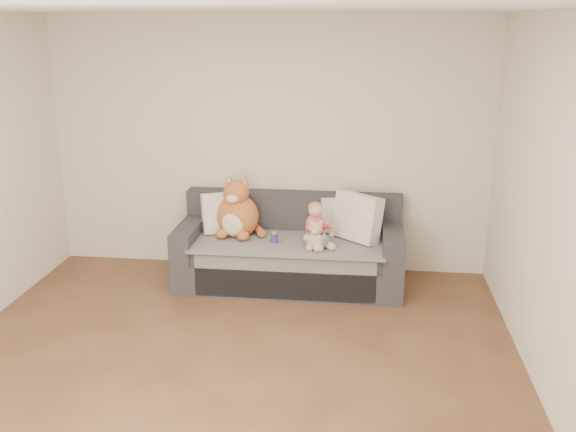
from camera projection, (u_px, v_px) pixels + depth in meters
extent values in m
plane|color=brown|center=(218.00, 392.00, 4.55)|extent=(5.00, 5.00, 0.00)
plane|color=white|center=(204.00, 8.00, 3.79)|extent=(5.00, 5.00, 0.00)
plane|color=silver|center=(268.00, 146.00, 6.54)|extent=(4.50, 0.00, 4.50)
plane|color=silver|center=(572.00, 230.00, 3.92)|extent=(0.00, 5.00, 5.00)
cube|color=#2D2D33|center=(290.00, 269.00, 6.39)|extent=(2.20, 0.90, 0.30)
cube|color=#2D2D33|center=(289.00, 249.00, 6.30)|extent=(1.90, 0.80, 0.15)
cube|color=#2D2D33|center=(294.00, 211.00, 6.58)|extent=(2.20, 0.20, 0.40)
cube|color=#2D2D33|center=(191.00, 237.00, 6.42)|extent=(0.20, 0.90, 0.30)
cube|color=#2D2D33|center=(392.00, 245.00, 6.19)|extent=(0.20, 0.90, 0.30)
cube|color=gray|center=(289.00, 241.00, 6.25)|extent=(1.85, 0.88, 0.02)
cube|color=gray|center=(284.00, 279.00, 5.95)|extent=(1.70, 0.02, 0.41)
cube|color=white|center=(224.00, 212.00, 6.44)|extent=(0.48, 0.36, 0.42)
cube|color=white|center=(340.00, 215.00, 6.45)|extent=(0.42, 0.27, 0.37)
cube|color=white|center=(357.00, 217.00, 6.21)|extent=(0.52, 0.49, 0.47)
ellipsoid|color=#F06654|center=(315.00, 235.00, 6.18)|extent=(0.19, 0.16, 0.16)
ellipsoid|color=#F06654|center=(315.00, 224.00, 6.16)|extent=(0.18, 0.15, 0.20)
ellipsoid|color=#DBAA8C|center=(316.00, 210.00, 6.11)|extent=(0.14, 0.14, 0.14)
ellipsoid|color=tan|center=(315.00, 208.00, 6.12)|extent=(0.14, 0.14, 0.11)
cylinder|color=#F06654|center=(308.00, 228.00, 6.08)|extent=(0.07, 0.19, 0.12)
cylinder|color=#F06654|center=(326.00, 227.00, 6.13)|extent=(0.16, 0.17, 0.12)
ellipsoid|color=#DBAA8C|center=(308.00, 237.00, 6.03)|extent=(0.05, 0.05, 0.05)
ellipsoid|color=#DBAA8C|center=(331.00, 235.00, 6.09)|extent=(0.05, 0.05, 0.05)
cylinder|color=#E5B2C6|center=(315.00, 245.00, 6.03)|extent=(0.13, 0.25, 0.08)
cylinder|color=#E5B2C6|center=(326.00, 243.00, 6.06)|extent=(0.18, 0.24, 0.08)
ellipsoid|color=#DBAA8C|center=(318.00, 249.00, 5.92)|extent=(0.05, 0.08, 0.04)
ellipsoid|color=#DBAA8C|center=(332.00, 248.00, 5.96)|extent=(0.05, 0.08, 0.04)
ellipsoid|color=#AA5B25|center=(238.00, 216.00, 6.36)|extent=(0.42, 0.36, 0.44)
ellipsoid|color=beige|center=(233.00, 224.00, 6.24)|extent=(0.22, 0.10, 0.24)
ellipsoid|color=#AA5B25|center=(236.00, 193.00, 6.26)|extent=(0.25, 0.25, 0.25)
ellipsoid|color=beige|center=(232.00, 199.00, 6.16)|extent=(0.12, 0.08, 0.09)
cone|color=#AA5B25|center=(230.00, 179.00, 6.28)|extent=(0.11, 0.11, 0.09)
cone|color=pink|center=(229.00, 180.00, 6.27)|extent=(0.07, 0.07, 0.06)
cone|color=#AA5B25|center=(245.00, 180.00, 6.24)|extent=(0.11, 0.11, 0.09)
cone|color=pink|center=(244.00, 181.00, 6.23)|extent=(0.07, 0.07, 0.06)
ellipsoid|color=#AA5B25|center=(222.00, 234.00, 6.28)|extent=(0.12, 0.15, 0.10)
ellipsoid|color=#AA5B25|center=(243.00, 236.00, 6.22)|extent=(0.12, 0.15, 0.10)
cylinder|color=#AA5B25|center=(259.00, 230.00, 6.40)|extent=(0.17, 0.29, 0.10)
ellipsoid|color=tan|center=(316.00, 241.00, 5.98)|extent=(0.18, 0.16, 0.18)
ellipsoid|color=tan|center=(316.00, 229.00, 5.93)|extent=(0.13, 0.13, 0.13)
ellipsoid|color=tan|center=(312.00, 222.00, 5.94)|extent=(0.05, 0.05, 0.05)
ellipsoid|color=tan|center=(321.00, 223.00, 5.92)|extent=(0.05, 0.05, 0.05)
ellipsoid|color=beige|center=(315.00, 232.00, 5.89)|extent=(0.05, 0.05, 0.05)
ellipsoid|color=tan|center=(307.00, 238.00, 5.97)|extent=(0.07, 0.07, 0.07)
ellipsoid|color=tan|center=(324.00, 239.00, 5.93)|extent=(0.07, 0.07, 0.07)
ellipsoid|color=tan|center=(309.00, 248.00, 5.96)|extent=(0.07, 0.07, 0.07)
ellipsoid|color=tan|center=(320.00, 249.00, 5.93)|extent=(0.07, 0.07, 0.07)
ellipsoid|color=white|center=(323.00, 241.00, 6.04)|extent=(0.14, 0.18, 0.13)
ellipsoid|color=white|center=(324.00, 239.00, 5.94)|extent=(0.09, 0.09, 0.09)
ellipsoid|color=black|center=(321.00, 234.00, 5.94)|extent=(0.03, 0.03, 0.03)
ellipsoid|color=black|center=(327.00, 234.00, 5.94)|extent=(0.03, 0.03, 0.03)
cylinder|color=#423188|center=(274.00, 238.00, 6.17)|extent=(0.07, 0.07, 0.09)
cone|color=green|center=(274.00, 232.00, 6.16)|extent=(0.07, 0.07, 0.04)
cylinder|color=green|center=(270.00, 237.00, 6.17)|extent=(0.02, 0.02, 0.06)
cylinder|color=green|center=(279.00, 237.00, 6.17)|extent=(0.02, 0.02, 0.06)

